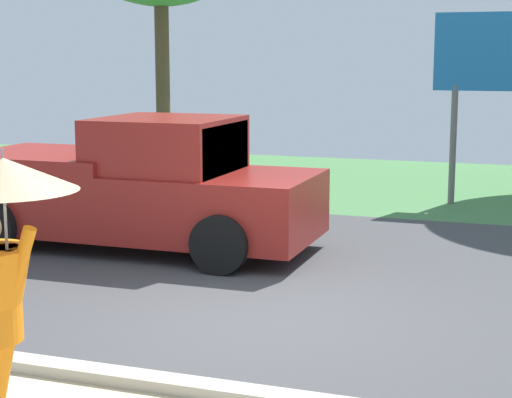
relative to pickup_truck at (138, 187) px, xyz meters
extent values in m
cube|color=#424244|center=(2.76, -0.63, -0.92)|extent=(40.00, 8.00, 0.10)
cube|color=#487D46|center=(2.76, 7.37, -0.92)|extent=(40.00, 8.00, 0.10)
cube|color=#B2AD9E|center=(2.76, -4.63, -0.82)|extent=(40.00, 0.24, 0.10)
cylinder|color=orange|center=(2.26, -6.01, 0.53)|extent=(0.24, 0.09, 0.45)
cylinder|color=gray|center=(2.15, -6.01, 0.76)|extent=(0.02, 0.02, 0.75)
cone|color=#D1B284|center=(2.15, -6.01, 1.09)|extent=(0.99, 0.99, 0.22)
cylinder|color=gray|center=(2.15, -6.01, 1.21)|extent=(0.02, 0.02, 0.10)
cube|color=maroon|center=(-0.03, 0.00, -0.19)|extent=(5.20, 2.00, 0.90)
cube|color=maroon|center=(0.47, 0.00, 0.56)|extent=(1.80, 1.84, 0.90)
cube|color=#2D3842|center=(1.32, 0.00, 0.56)|extent=(0.10, 1.70, 0.77)
cube|color=maroon|center=(-1.33, 0.00, 0.36)|extent=(2.40, 2.00, 0.20)
cylinder|color=black|center=(1.67, 1.00, -0.49)|extent=(0.76, 0.28, 0.76)
cylinder|color=black|center=(1.67, -1.00, -0.49)|extent=(0.76, 0.28, 0.76)
cylinder|color=black|center=(-1.73, 1.00, -0.49)|extent=(0.76, 0.28, 0.76)
cylinder|color=slate|center=(3.84, 5.17, 0.23)|extent=(0.12, 0.12, 2.20)
cube|color=#1E72B2|center=(4.74, 5.17, 1.93)|extent=(2.60, 0.10, 1.40)
cylinder|color=brown|center=(-3.77, 8.75, 1.47)|extent=(0.36, 0.36, 4.68)
camera|label=1|loc=(5.51, -10.59, 1.86)|focal=58.81mm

